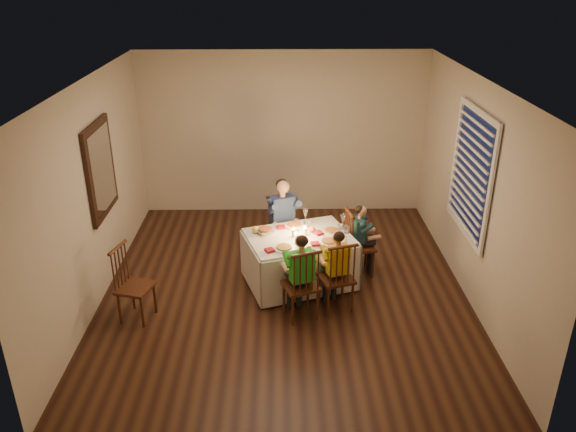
{
  "coord_description": "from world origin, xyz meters",
  "views": [
    {
      "loc": [
        -0.06,
        -6.13,
        3.77
      ],
      "look_at": [
        0.04,
        0.15,
        0.94
      ],
      "focal_mm": 35.0,
      "sensor_mm": 36.0,
      "label": 1
    }
  ],
  "objects_px": {
    "chair_adult": "(283,259)",
    "adult": "(283,259)",
    "chair_end": "(358,273)",
    "child_teal": "(358,273)",
    "child_green": "(300,316)",
    "serving_bowl": "(266,231)",
    "chair_near_left": "(300,316)",
    "dining_table": "(299,250)",
    "child_yellow": "(335,307)",
    "chair_near_right": "(335,307)",
    "chair_extra": "(139,317)"
  },
  "relations": [
    {
      "from": "chair_adult",
      "to": "adult",
      "type": "xyz_separation_m",
      "value": [
        -0.0,
        0.0,
        0.0
      ]
    },
    {
      "from": "chair_adult",
      "to": "serving_bowl",
      "type": "relative_size",
      "value": 4.04
    },
    {
      "from": "adult",
      "to": "serving_bowl",
      "type": "bearing_deg",
      "value": -132.47
    },
    {
      "from": "child_teal",
      "to": "serving_bowl",
      "type": "bearing_deg",
      "value": 87.33
    },
    {
      "from": "chair_extra",
      "to": "child_green",
      "type": "distance_m",
      "value": 1.88
    },
    {
      "from": "child_teal",
      "to": "chair_near_left",
      "type": "bearing_deg",
      "value": 130.79
    },
    {
      "from": "adult",
      "to": "child_green",
      "type": "relative_size",
      "value": 1.11
    },
    {
      "from": "adult",
      "to": "child_yellow",
      "type": "bearing_deg",
      "value": -83.8
    },
    {
      "from": "adult",
      "to": "serving_bowl",
      "type": "relative_size",
      "value": 5.19
    },
    {
      "from": "child_teal",
      "to": "chair_near_right",
      "type": "bearing_deg",
      "value": 145.03
    },
    {
      "from": "child_teal",
      "to": "child_green",
      "type": "bearing_deg",
      "value": 130.79
    },
    {
      "from": "serving_bowl",
      "to": "child_green",
      "type": "bearing_deg",
      "value": -63.46
    },
    {
      "from": "chair_extra",
      "to": "child_yellow",
      "type": "distance_m",
      "value": 2.31
    },
    {
      "from": "chair_adult",
      "to": "child_yellow",
      "type": "xyz_separation_m",
      "value": [
        0.61,
        -1.22,
        0.0
      ]
    },
    {
      "from": "dining_table",
      "to": "child_yellow",
      "type": "bearing_deg",
      "value": -72.44
    },
    {
      "from": "child_yellow",
      "to": "serving_bowl",
      "type": "xyz_separation_m",
      "value": [
        -0.84,
        0.67,
        0.7
      ]
    },
    {
      "from": "chair_end",
      "to": "child_teal",
      "type": "distance_m",
      "value": 0.0
    },
    {
      "from": "adult",
      "to": "child_green",
      "type": "height_order",
      "value": "adult"
    },
    {
      "from": "dining_table",
      "to": "adult",
      "type": "relative_size",
      "value": 1.29
    },
    {
      "from": "dining_table",
      "to": "chair_adult",
      "type": "bearing_deg",
      "value": 89.0
    },
    {
      "from": "chair_adult",
      "to": "serving_bowl",
      "type": "xyz_separation_m",
      "value": [
        -0.23,
        -0.56,
        0.7
      ]
    },
    {
      "from": "chair_adult",
      "to": "child_green",
      "type": "bearing_deg",
      "value": -102.62
    },
    {
      "from": "adult",
      "to": "chair_near_right",
      "type": "bearing_deg",
      "value": -83.8
    },
    {
      "from": "chair_extra",
      "to": "serving_bowl",
      "type": "height_order",
      "value": "serving_bowl"
    },
    {
      "from": "dining_table",
      "to": "serving_bowl",
      "type": "relative_size",
      "value": 6.71
    },
    {
      "from": "chair_adult",
      "to": "adult",
      "type": "bearing_deg",
      "value": 159.6
    },
    {
      "from": "chair_near_right",
      "to": "serving_bowl",
      "type": "bearing_deg",
      "value": -56.1
    },
    {
      "from": "adult",
      "to": "child_green",
      "type": "distance_m",
      "value": 1.4
    },
    {
      "from": "dining_table",
      "to": "adult",
      "type": "xyz_separation_m",
      "value": [
        -0.2,
        0.64,
        -0.48
      ]
    },
    {
      "from": "chair_near_left",
      "to": "child_yellow",
      "type": "height_order",
      "value": "child_yellow"
    },
    {
      "from": "chair_adult",
      "to": "chair_near_left",
      "type": "relative_size",
      "value": 1.0
    },
    {
      "from": "child_teal",
      "to": "child_yellow",
      "type": "bearing_deg",
      "value": 145.03
    },
    {
      "from": "serving_bowl",
      "to": "dining_table",
      "type": "bearing_deg",
      "value": -11.44
    },
    {
      "from": "chair_near_left",
      "to": "chair_adult",
      "type": "bearing_deg",
      "value": -102.01
    },
    {
      "from": "child_green",
      "to": "serving_bowl",
      "type": "distance_m",
      "value": 1.16
    },
    {
      "from": "dining_table",
      "to": "chair_near_left",
      "type": "height_order",
      "value": "dining_table"
    },
    {
      "from": "chair_near_left",
      "to": "child_green",
      "type": "relative_size",
      "value": 0.86
    },
    {
      "from": "child_yellow",
      "to": "child_teal",
      "type": "height_order",
      "value": "child_yellow"
    },
    {
      "from": "chair_adult",
      "to": "child_green",
      "type": "distance_m",
      "value": 1.4
    },
    {
      "from": "chair_end",
      "to": "child_green",
      "type": "xyz_separation_m",
      "value": [
        -0.81,
        -0.98,
        0.0
      ]
    },
    {
      "from": "chair_end",
      "to": "serving_bowl",
      "type": "bearing_deg",
      "value": 87.33
    },
    {
      "from": "chair_extra",
      "to": "child_green",
      "type": "xyz_separation_m",
      "value": [
        1.88,
        0.01,
        0.0
      ]
    },
    {
      "from": "adult",
      "to": "serving_bowl",
      "type": "xyz_separation_m",
      "value": [
        -0.23,
        -0.56,
        0.7
      ]
    },
    {
      "from": "chair_near_left",
      "to": "child_teal",
      "type": "relative_size",
      "value": 0.94
    },
    {
      "from": "chair_adult",
      "to": "chair_near_right",
      "type": "distance_m",
      "value": 1.37
    },
    {
      "from": "chair_end",
      "to": "chair_extra",
      "type": "distance_m",
      "value": 2.87
    },
    {
      "from": "child_teal",
      "to": "serving_bowl",
      "type": "height_order",
      "value": "serving_bowl"
    },
    {
      "from": "chair_adult",
      "to": "chair_near_right",
      "type": "xyz_separation_m",
      "value": [
        0.61,
        -1.22,
        0.0
      ]
    },
    {
      "from": "chair_end",
      "to": "serving_bowl",
      "type": "xyz_separation_m",
      "value": [
        -1.22,
        -0.15,
        0.7
      ]
    },
    {
      "from": "chair_near_left",
      "to": "serving_bowl",
      "type": "relative_size",
      "value": 4.04
    }
  ]
}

